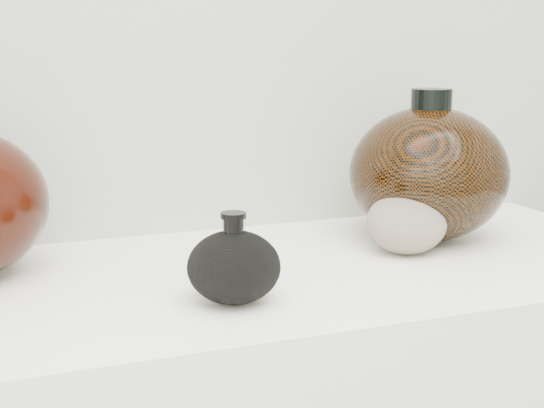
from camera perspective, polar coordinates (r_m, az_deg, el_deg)
name	(u,v)px	position (r m, az deg, el deg)	size (l,w,h in m)	color
black_gourd_vase	(234,266)	(0.92, -2.89, -4.70)	(0.14, 0.14, 0.11)	black
cream_gourd_vase	(406,222)	(1.15, 10.09, -1.33)	(0.13, 0.13, 0.12)	beige
right_round_pot	(428,173)	(1.23, 11.69, 2.30)	(0.27, 0.27, 0.24)	black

